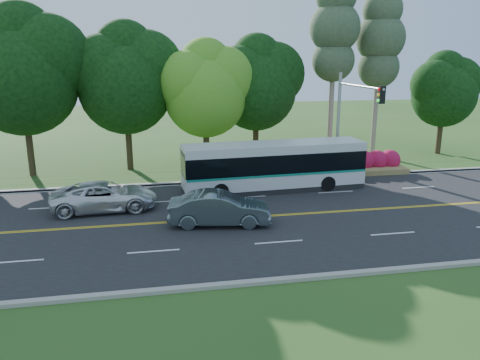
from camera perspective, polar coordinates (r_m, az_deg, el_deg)
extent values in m
plane|color=#274C19|center=(24.35, 3.70, -4.41)|extent=(120.00, 120.00, 0.00)
cube|color=black|center=(24.35, 3.70, -4.39)|extent=(60.00, 14.00, 0.02)
cube|color=gray|center=(31.00, 0.44, 0.01)|extent=(60.00, 0.30, 0.15)
cube|color=gray|center=(18.03, 9.44, -11.55)|extent=(60.00, 0.30, 0.15)
cube|color=#274C19|center=(32.77, -0.19, 0.79)|extent=(60.00, 4.00, 0.10)
cube|color=gold|center=(24.27, 3.75, -4.43)|extent=(57.00, 0.10, 0.00)
cube|color=gold|center=(24.42, 3.66, -4.30)|extent=(57.00, 0.10, 0.00)
cube|color=silver|center=(21.17, -25.74, -8.94)|extent=(2.20, 0.12, 0.00)
cube|color=silver|center=(20.39, -10.51, -8.53)|extent=(2.20, 0.12, 0.00)
cube|color=silver|center=(21.07, 4.75, -7.53)|extent=(2.20, 0.12, 0.00)
cube|color=silver|center=(23.07, 18.11, -6.22)|extent=(2.20, 0.12, 0.00)
cube|color=silver|center=(27.56, -22.17, -3.16)|extent=(2.20, 0.12, 0.00)
cube|color=silver|center=(26.96, -10.65, -2.67)|extent=(2.20, 0.12, 0.00)
cube|color=silver|center=(27.48, 0.89, -2.07)|extent=(2.20, 0.12, 0.00)
cube|color=silver|center=(29.05, 11.58, -1.44)|extent=(2.20, 0.12, 0.00)
cube|color=silver|center=(31.51, 20.89, -0.84)|extent=(2.20, 0.12, 0.00)
cube|color=silver|center=(30.73, 0.55, -0.22)|extent=(57.00, 0.12, 0.00)
cube|color=silver|center=(18.30, 9.11, -11.30)|extent=(57.00, 0.12, 0.00)
cylinder|color=#332416|center=(34.77, -24.22, 3.55)|extent=(0.44, 0.44, 3.96)
sphere|color=black|center=(34.27, -25.03, 10.93)|extent=(7.20, 7.20, 7.20)
sphere|color=black|center=(34.18, -22.48, 13.61)|extent=(5.76, 5.76, 5.76)
sphere|color=black|center=(34.62, -25.21, 15.44)|extent=(4.68, 4.68, 4.68)
cylinder|color=#332416|center=(34.85, -13.37, 4.18)|extent=(0.44, 0.44, 3.60)
sphere|color=black|center=(34.35, -13.78, 10.93)|extent=(6.60, 6.60, 6.60)
sphere|color=black|center=(34.55, -11.37, 13.28)|extent=(5.28, 5.28, 5.28)
sphere|color=black|center=(34.19, -16.18, 12.70)|extent=(4.95, 4.95, 4.95)
sphere|color=black|center=(34.68, -13.84, 15.06)|extent=(4.29, 4.29, 4.29)
cylinder|color=#332416|center=(34.07, -4.12, 4.00)|extent=(0.44, 0.44, 3.24)
sphere|color=#5F911E|center=(33.57, -4.24, 10.13)|extent=(5.80, 5.80, 5.80)
sphere|color=#5F911E|center=(33.97, -2.10, 12.18)|extent=(4.64, 4.64, 4.64)
sphere|color=#5F911E|center=(33.19, -6.27, 11.79)|extent=(4.35, 4.35, 4.35)
sphere|color=#5F911E|center=(33.87, -4.22, 13.86)|extent=(3.77, 3.77, 3.77)
cylinder|color=#332416|center=(36.17, 1.92, 4.82)|extent=(0.44, 0.44, 3.42)
sphere|color=black|center=(35.70, 1.97, 10.85)|extent=(6.00, 6.00, 6.00)
sphere|color=black|center=(36.24, 4.02, 12.78)|extent=(4.80, 4.80, 4.80)
sphere|color=black|center=(35.20, 0.11, 12.51)|extent=(4.50, 4.50, 4.50)
sphere|color=black|center=(36.02, 2.02, 14.47)|extent=(3.90, 3.90, 3.90)
cylinder|color=gray|center=(37.52, 11.08, 9.83)|extent=(0.40, 0.40, 9.80)
sphere|color=#385132|center=(37.38, 11.30, 14.11)|extent=(3.23, 3.23, 3.23)
sphere|color=#385132|center=(37.44, 11.49, 17.75)|extent=(3.80, 3.80, 3.80)
cylinder|color=gray|center=(39.64, 16.24, 9.27)|extent=(0.40, 0.40, 9.10)
sphere|color=#385132|center=(39.49, 16.52, 13.02)|extent=(3.23, 3.23, 3.23)
sphere|color=#385132|center=(39.51, 16.76, 16.22)|extent=(3.80, 3.80, 3.80)
sphere|color=#385132|center=(39.63, 17.00, 19.22)|extent=(3.04, 3.04, 3.04)
cylinder|color=#332416|center=(43.02, 23.13, 5.01)|extent=(0.44, 0.44, 3.06)
sphere|color=black|center=(42.65, 23.59, 9.44)|extent=(5.20, 5.20, 5.20)
sphere|color=black|center=(43.49, 24.81, 10.77)|extent=(4.16, 4.16, 4.16)
sphere|color=black|center=(41.85, 22.67, 10.70)|extent=(3.90, 3.90, 3.90)
sphere|color=black|center=(42.93, 23.68, 12.08)|extent=(3.38, 3.38, 3.38)
sphere|color=#A40D3D|center=(32.52, 5.28, 1.88)|extent=(1.50, 1.50, 1.50)
sphere|color=#A40D3D|center=(32.80, 6.96, 1.95)|extent=(1.50, 1.50, 1.50)
sphere|color=#A40D3D|center=(33.12, 8.61, 2.02)|extent=(1.50, 1.50, 1.50)
sphere|color=#A40D3D|center=(33.46, 10.23, 2.08)|extent=(1.50, 1.50, 1.50)
sphere|color=#A40D3D|center=(33.82, 11.81, 2.14)|extent=(1.50, 1.50, 1.50)
sphere|color=#A40D3D|center=(34.21, 13.36, 2.19)|extent=(1.50, 1.50, 1.50)
sphere|color=#A40D3D|center=(34.63, 14.88, 2.25)|extent=(1.50, 1.50, 1.50)
sphere|color=#A40D3D|center=(35.07, 16.36, 2.30)|extent=(1.50, 1.50, 1.50)
sphere|color=#A40D3D|center=(35.53, 17.80, 2.34)|extent=(1.50, 1.50, 1.50)
cube|color=olive|center=(34.50, 16.88, 1.11)|extent=(3.50, 1.40, 0.40)
cylinder|color=#9A9DA2|center=(32.32, 11.85, 6.51)|extent=(0.20, 0.20, 7.00)
cylinder|color=#9A9DA2|center=(29.31, 14.40, 11.04)|extent=(0.14, 6.00, 0.14)
cube|color=black|center=(26.82, 16.89, 9.91)|extent=(0.32, 0.28, 0.95)
sphere|color=red|center=(26.72, 16.61, 10.56)|extent=(0.18, 0.18, 0.18)
sphere|color=yellow|center=(26.74, 16.56, 9.92)|extent=(0.18, 0.18, 0.18)
sphere|color=#19D833|center=(26.77, 16.51, 9.28)|extent=(0.18, 0.18, 0.18)
cube|color=silver|center=(28.85, 4.12, 0.34)|extent=(11.27, 3.05, 0.92)
cube|color=black|center=(28.61, 4.16, 2.35)|extent=(11.22, 3.08, 1.15)
cube|color=silver|center=(28.44, 4.19, 3.99)|extent=(11.27, 3.05, 0.52)
cube|color=#0D7C66|center=(28.75, 4.14, 1.12)|extent=(11.22, 3.09, 0.13)
cube|color=black|center=(27.39, -6.93, 1.90)|extent=(0.19, 2.18, 1.58)
cube|color=#19E54C|center=(27.20, -6.96, 3.73)|extent=(0.14, 1.42, 0.20)
cube|color=black|center=(29.01, 4.10, -0.85)|extent=(11.27, 2.95, 0.33)
cylinder|color=black|center=(27.00, -2.36, -1.36)|extent=(0.94, 0.32, 0.93)
cylinder|color=black|center=(29.10, -3.26, -0.17)|extent=(0.94, 0.32, 0.93)
cylinder|color=black|center=(29.06, 10.65, -0.43)|extent=(0.94, 0.32, 0.93)
cylinder|color=black|center=(31.02, 8.95, 0.62)|extent=(0.94, 0.32, 0.93)
imported|color=slate|center=(22.84, -2.51, -3.51)|extent=(5.14, 2.47, 1.63)
imported|color=silver|center=(26.01, -16.19, -1.91)|extent=(5.62, 2.83, 1.52)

